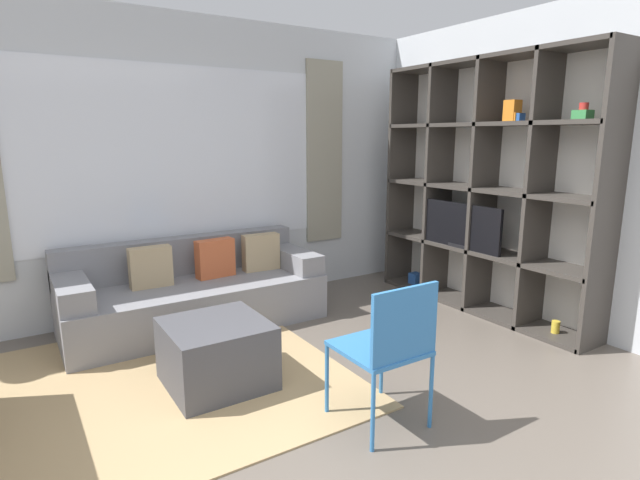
{
  "coord_description": "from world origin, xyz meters",
  "views": [
    {
      "loc": [
        -1.37,
        -1.41,
        1.63
      ],
      "look_at": [
        0.63,
        1.74,
        0.85
      ],
      "focal_mm": 28.0,
      "sensor_mm": 36.0,
      "label": 1
    }
  ],
  "objects_px": {
    "shelving_unit": "(486,189)",
    "couch_main": "(195,293)",
    "folding_chair": "(389,342)",
    "ottoman": "(217,354)"
  },
  "relations": [
    {
      "from": "shelving_unit",
      "to": "couch_main",
      "type": "relative_size",
      "value": 1.07
    },
    {
      "from": "shelving_unit",
      "to": "folding_chair",
      "type": "xyz_separation_m",
      "value": [
        -2.07,
        -1.1,
        -0.63
      ]
    },
    {
      "from": "shelving_unit",
      "to": "folding_chair",
      "type": "relative_size",
      "value": 2.67
    },
    {
      "from": "ottoman",
      "to": "folding_chair",
      "type": "height_order",
      "value": "folding_chair"
    },
    {
      "from": "folding_chair",
      "to": "ottoman",
      "type": "bearing_deg",
      "value": -57.51
    },
    {
      "from": "shelving_unit",
      "to": "folding_chair",
      "type": "distance_m",
      "value": 2.43
    },
    {
      "from": "ottoman",
      "to": "shelving_unit",
      "type": "bearing_deg",
      "value": 2.25
    },
    {
      "from": "ottoman",
      "to": "folding_chair",
      "type": "distance_m",
      "value": 1.21
    },
    {
      "from": "couch_main",
      "to": "folding_chair",
      "type": "bearing_deg",
      "value": -79.88
    },
    {
      "from": "couch_main",
      "to": "shelving_unit",
      "type": "bearing_deg",
      "value": -23.3
    }
  ]
}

